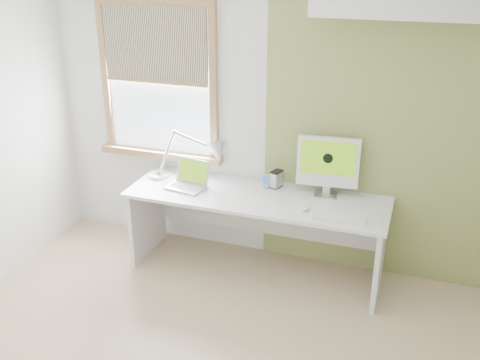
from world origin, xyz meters
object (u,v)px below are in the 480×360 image
at_px(desk_lamp, 207,154).
at_px(external_drive, 276,179).
at_px(laptop, 189,180).
at_px(desk, 259,213).
at_px(imac, 328,163).

relative_size(desk_lamp, external_drive, 5.37).
bearing_deg(laptop, external_drive, 17.57).
bearing_deg(desk_lamp, desk, -14.59).
distance_m(external_drive, imac, 0.48).
relative_size(desk_lamp, laptop, 2.24).
bearing_deg(desk, laptop, -173.66).
height_order(desk, external_drive, external_drive).
xyz_separation_m(desk_lamp, laptop, (-0.09, -0.21, -0.18)).
bearing_deg(external_drive, desk_lamp, -177.94).
distance_m(desk, laptop, 0.67).
xyz_separation_m(laptop, external_drive, (0.72, 0.23, 0.02)).
bearing_deg(laptop, desk, 6.34).
height_order(desk, imac, imac).
distance_m(desk_lamp, imac, 1.07).
xyz_separation_m(desk, desk_lamp, (-0.53, 0.14, 0.43)).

